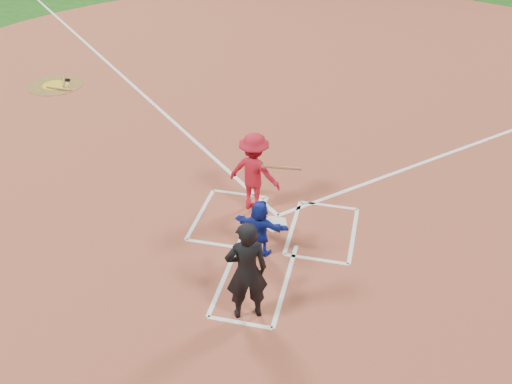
% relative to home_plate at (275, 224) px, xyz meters
% --- Properties ---
extents(ground, '(120.00, 120.00, 0.00)m').
position_rel_home_plate_xyz_m(ground, '(0.00, 0.00, -0.02)').
color(ground, '#164912').
rests_on(ground, ground).
extents(home_plate_dirt, '(28.00, 28.00, 0.01)m').
position_rel_home_plate_xyz_m(home_plate_dirt, '(0.00, 6.00, -0.01)').
color(home_plate_dirt, brown).
rests_on(home_plate_dirt, ground).
extents(home_plate, '(0.60, 0.60, 0.02)m').
position_rel_home_plate_xyz_m(home_plate, '(0.00, 0.00, 0.00)').
color(home_plate, silver).
rests_on(home_plate, home_plate_dirt).
extents(on_deck_circle, '(1.70, 1.70, 0.01)m').
position_rel_home_plate_xyz_m(on_deck_circle, '(-8.13, 5.53, -0.00)').
color(on_deck_circle, brown).
rests_on(on_deck_circle, home_plate_dirt).
extents(on_deck_logo, '(0.80, 0.80, 0.00)m').
position_rel_home_plate_xyz_m(on_deck_logo, '(-8.13, 5.53, 0.00)').
color(on_deck_logo, gold).
rests_on(on_deck_logo, on_deck_circle).
extents(on_deck_bat_a, '(0.46, 0.77, 0.06)m').
position_rel_home_plate_xyz_m(on_deck_bat_a, '(-7.98, 5.78, 0.03)').
color(on_deck_bat_a, '#A0733A').
rests_on(on_deck_bat_a, on_deck_circle).
extents(on_deck_bat_c, '(0.84, 0.11, 0.06)m').
position_rel_home_plate_xyz_m(on_deck_bat_c, '(-7.83, 5.23, 0.03)').
color(on_deck_bat_c, olive).
rests_on(on_deck_bat_c, on_deck_circle).
extents(bat_weight_donut, '(0.19, 0.19, 0.05)m').
position_rel_home_plate_xyz_m(bat_weight_donut, '(-7.93, 5.93, 0.03)').
color(bat_weight_donut, black).
rests_on(bat_weight_donut, on_deck_circle).
extents(catcher, '(1.09, 0.47, 1.14)m').
position_rel_home_plate_xyz_m(catcher, '(-0.10, -0.95, 0.56)').
color(catcher, '#122496').
rests_on(catcher, home_plate_dirt).
extents(umpire, '(0.80, 0.68, 1.87)m').
position_rel_home_plate_xyz_m(umpire, '(0.07, -2.58, 0.93)').
color(umpire, black).
rests_on(umpire, home_plate_dirt).
extents(chalk_markings, '(28.35, 17.32, 0.01)m').
position_rel_home_plate_xyz_m(chalk_markings, '(0.00, 5.29, -0.01)').
color(chalk_markings, white).
rests_on(chalk_markings, home_plate_dirt).
extents(batter_at_plate, '(1.58, 0.83, 1.72)m').
position_rel_home_plate_xyz_m(batter_at_plate, '(-0.55, 0.51, 0.85)').
color(batter_at_plate, '#B01325').
rests_on(batter_at_plate, home_plate_dirt).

